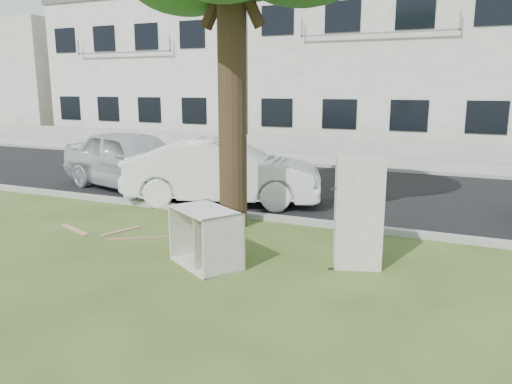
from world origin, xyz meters
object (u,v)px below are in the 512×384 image
at_px(fridge, 358,211).
at_px(car_left, 134,160).
at_px(car_center, 223,172).
at_px(cabinet, 206,237).

bearing_deg(fridge, car_left, 136.11).
height_order(fridge, car_center, fridge).
xyz_separation_m(fridge, car_left, (-6.76, 3.35, -0.05)).
xyz_separation_m(fridge, cabinet, (-2.11, -0.97, -0.40)).
xyz_separation_m(car_center, car_left, (-2.96, 0.51, 0.04)).
height_order(fridge, car_left, fridge).
xyz_separation_m(cabinet, car_center, (-1.69, 3.81, 0.30)).
relative_size(cabinet, car_center, 0.25).
bearing_deg(car_left, fridge, -100.37).
distance_m(cabinet, car_center, 4.18).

